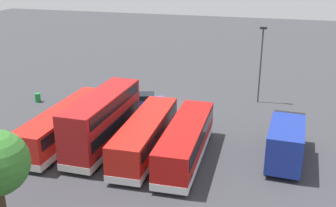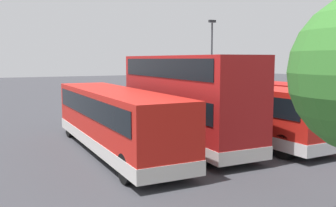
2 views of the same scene
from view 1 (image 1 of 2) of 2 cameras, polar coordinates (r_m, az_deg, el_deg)
name	(u,v)px [view 1 (image 1 of 2)]	position (r m, az deg, el deg)	size (l,w,h in m)	color
ground_plane	(163,105)	(42.92, -0.75, -0.25)	(140.00, 140.00, 0.00)	#38383D
bus_single_deck_near_end	(186,141)	(31.00, 2.55, -5.26)	(2.98, 11.12, 2.95)	#B71411
bus_single_deck_second	(146,135)	(31.98, -3.19, -4.44)	(3.04, 11.20, 2.95)	red
bus_double_decker_third	(103,120)	(33.01, -9.19, -2.33)	(2.66, 10.17, 4.55)	#A51919
bus_single_deck_fourth	(66,123)	(35.15, -14.25, -2.75)	(2.66, 11.98, 2.95)	red
box_truck_blue	(286,140)	(32.17, 16.35, -4.96)	(2.78, 7.59, 3.20)	navy
car_hatchback_silver	(144,100)	(42.36, -3.37, 0.44)	(4.36, 3.02, 1.43)	#1E479E
lamp_post_tall	(261,59)	(43.68, 13.00, 6.11)	(0.70, 0.30, 8.15)	#38383D
waste_bin_yellow	(38,98)	(46.04, -17.91, 0.80)	(0.60, 0.60, 0.95)	#197F33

